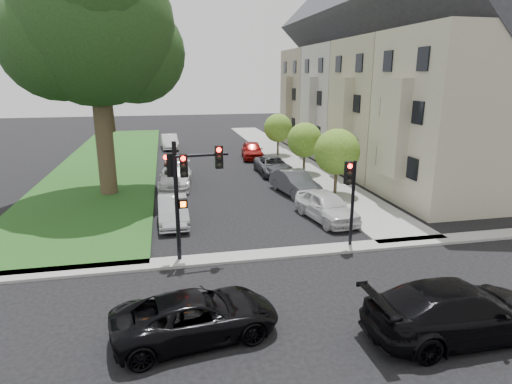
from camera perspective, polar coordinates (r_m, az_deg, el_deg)
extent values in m
plane|color=black|center=(16.63, 3.62, -11.18)|extent=(140.00, 140.00, 0.00)
cube|color=#23451B|center=(39.32, -18.92, 3.73)|extent=(8.00, 44.00, 0.12)
cube|color=gray|center=(40.49, 3.82, 4.84)|extent=(3.50, 44.00, 0.12)
cube|color=gray|center=(18.35, 1.95, -8.29)|extent=(60.00, 1.00, 0.12)
cube|color=gray|center=(27.90, 24.93, 8.97)|extent=(7.00, 7.40, 10.00)
cube|color=gray|center=(25.85, 17.86, 8.14)|extent=(0.70, 2.20, 5.50)
cube|color=black|center=(25.90, 18.63, 10.32)|extent=(0.08, 3.60, 6.00)
cube|color=#B6B095|center=(34.19, 17.43, 10.61)|extent=(7.00, 7.40, 10.00)
cube|color=#2C2D37|center=(34.48, 18.50, 23.05)|extent=(7.00, 7.55, 7.00)
cube|color=#B6B095|center=(32.54, 11.33, 9.91)|extent=(0.70, 2.20, 5.50)
cube|color=black|center=(32.59, 11.92, 11.65)|extent=(0.08, 3.60, 6.00)
cube|color=#A5978B|center=(40.90, 12.28, 11.62)|extent=(7.00, 7.40, 10.00)
cube|color=#2C2D37|center=(41.14, 12.91, 22.05)|extent=(7.00, 7.55, 7.00)
cube|color=#A5978B|center=(39.53, 7.04, 11.00)|extent=(0.70, 2.20, 5.50)
cube|color=black|center=(39.57, 7.51, 12.44)|extent=(0.08, 3.60, 6.00)
cube|color=gray|center=(47.84, 8.58, 12.28)|extent=(7.00, 7.40, 10.00)
cube|color=#2C2D37|center=(48.05, 8.96, 21.21)|extent=(7.00, 7.55, 7.00)
cube|color=gray|center=(46.67, 4.03, 11.73)|extent=(0.70, 2.20, 5.50)
cube|color=black|center=(46.71, 4.41, 12.95)|extent=(0.08, 3.60, 6.00)
cylinder|color=#392A21|center=(28.27, -19.60, 7.27)|extent=(1.07, 1.07, 7.75)
sphere|color=#1A3411|center=(28.19, -20.81, 20.03)|extent=(9.30, 9.30, 9.30)
sphere|color=#1A3411|center=(28.84, -15.86, 17.39)|extent=(6.20, 6.20, 6.20)
sphere|color=#1A3411|center=(27.96, -24.88, 17.68)|extent=(6.59, 6.59, 6.59)
cylinder|color=#392A21|center=(27.32, 10.55, 1.53)|extent=(0.20, 0.20, 2.03)
sphere|color=#446814|center=(26.95, 10.74, 5.30)|extent=(2.84, 2.84, 2.84)
cylinder|color=#392A21|center=(33.12, 6.42, 3.99)|extent=(0.19, 0.19, 1.89)
sphere|color=#446814|center=(32.83, 6.51, 6.90)|extent=(2.65, 2.65, 2.65)
cylinder|color=#392A21|center=(40.59, 2.93, 6.15)|extent=(0.19, 0.19, 1.89)
sphere|color=#446814|center=(40.36, 2.97, 8.53)|extent=(2.64, 2.64, 2.64)
cylinder|color=black|center=(17.24, -10.50, -1.54)|extent=(0.19, 0.19, 4.97)
cylinder|color=black|center=(16.84, -7.23, 4.89)|extent=(2.10, 0.31, 0.11)
cube|color=black|center=(16.87, -9.62, 3.49)|extent=(0.31, 0.27, 0.91)
cube|color=black|center=(16.92, -4.96, 4.68)|extent=(0.31, 0.27, 0.91)
cube|color=black|center=(17.10, -11.42, 3.56)|extent=(0.27, 0.31, 0.91)
sphere|color=#FF0C05|center=(16.67, -9.64, 4.43)|extent=(0.19, 0.19, 0.19)
sphere|color=black|center=(16.80, -9.55, 2.38)|extent=(0.19, 0.19, 0.19)
cube|color=black|center=(17.24, -9.71, -1.50)|extent=(0.36, 0.27, 0.36)
cube|color=#FF5905|center=(17.11, -9.69, -1.63)|extent=(0.21, 0.03, 0.21)
cylinder|color=black|center=(19.05, 12.73, -1.70)|extent=(0.17, 0.17, 3.91)
cube|color=black|center=(18.58, 12.27, 2.50)|extent=(0.36, 0.32, 0.98)
sphere|color=#FF0C05|center=(18.38, 12.52, 3.39)|extent=(0.21, 0.21, 0.21)
imported|color=black|center=(13.02, -7.98, -16.03)|extent=(5.12, 2.95, 1.34)
imported|color=black|center=(14.14, 25.51, -14.07)|extent=(5.71, 2.38, 1.65)
imported|color=silver|center=(22.73, 9.36, -1.86)|extent=(2.55, 4.79, 1.55)
imported|color=#3F4247|center=(27.44, 5.21, 1.23)|extent=(2.40, 4.80, 1.51)
imported|color=#3F4247|center=(33.00, 2.28, 3.54)|extent=(2.27, 4.86, 1.35)
imported|color=maroon|center=(39.24, -0.52, 5.60)|extent=(2.34, 4.71, 1.54)
imported|color=#999BA0|center=(22.38, -11.01, -2.44)|extent=(1.52, 4.20, 1.38)
imported|color=silver|center=(29.56, -10.65, 2.01)|extent=(2.57, 5.25, 1.47)
imported|color=#999BA0|center=(33.35, -10.80, 3.39)|extent=(2.21, 4.10, 1.32)
imported|color=silver|center=(45.51, -11.44, 6.60)|extent=(1.80, 4.53, 1.47)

